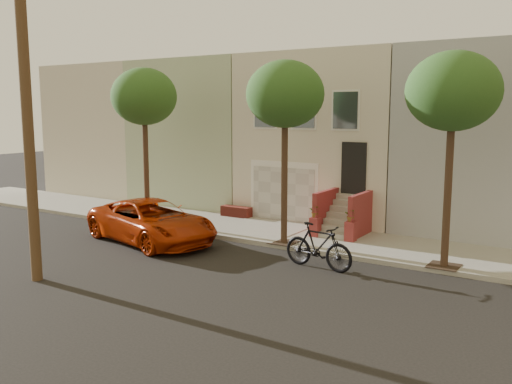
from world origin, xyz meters
The scene contains 9 objects.
ground centered at (0.00, 0.00, 0.00)m, with size 90.00×90.00×0.00m, color black.
sidewalk centered at (0.00, 5.35, 0.07)m, with size 40.00×3.70×0.15m, color gray.
house_row centered at (0.00, 11.19, 3.64)m, with size 33.10×11.70×7.00m.
tree_left centered at (-5.50, 3.90, 5.26)m, with size 2.70×2.57×6.30m.
tree_mid centered at (1.00, 3.90, 5.26)m, with size 2.70×2.57×6.30m.
tree_right centered at (6.50, 3.90, 5.26)m, with size 2.70×2.57×6.30m.
utility_pole centered at (8.00, -3.20, 5.19)m, with size 23.60×1.22×10.00m.
pickup_truck centered at (-3.37, 1.88, 0.77)m, with size 2.55×5.53×1.54m, color #A32603.
motorcycle centered at (3.22, 2.09, 0.70)m, with size 0.66×2.32×1.39m, color black.
Camera 1 is at (10.30, -12.52, 4.78)m, focal length 38.54 mm.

